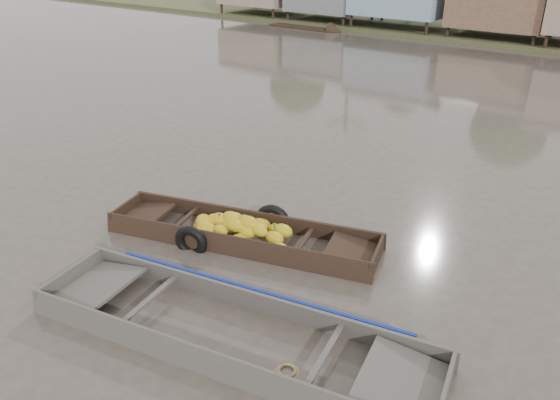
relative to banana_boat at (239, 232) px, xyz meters
The scene contains 3 objects.
ground 0.52m from the banana_boat, 74.63° to the right, with size 120.00×120.00×0.00m, color #443D34.
banana_boat is the anchor object (origin of this frame).
viewer_boat 3.29m from the banana_boat, 50.72° to the right, with size 7.29×3.27×0.57m.
Camera 1 is at (6.94, -7.24, 6.04)m, focal length 35.00 mm.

